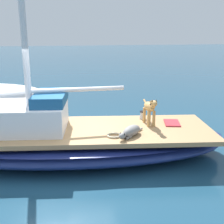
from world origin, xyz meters
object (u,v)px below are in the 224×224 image
(dog_tan, at_px, (150,108))
(deck_winch, at_px, (143,115))
(sailboat_main, at_px, (71,142))
(coiled_rope, at_px, (114,135))
(deck_towel, at_px, (172,123))
(dog_grey, at_px, (131,131))

(dog_tan, relative_size, deck_winch, 4.46)
(sailboat_main, bearing_deg, coiled_rope, -128.39)
(deck_winch, height_order, deck_towel, deck_winch)
(sailboat_main, bearing_deg, deck_towel, -92.57)
(dog_tan, height_order, dog_grey, dog_tan)
(deck_winch, relative_size, deck_towel, 0.38)
(coiled_rope, bearing_deg, sailboat_main, 51.61)
(sailboat_main, relative_size, dog_grey, 10.14)
(dog_tan, bearing_deg, deck_towel, -92.45)
(sailboat_main, xyz_separation_m, dog_tan, (-0.09, -1.91, 0.75))
(deck_towel, bearing_deg, dog_tan, 87.55)
(dog_tan, bearing_deg, sailboat_main, 87.39)
(sailboat_main, height_order, deck_towel, deck_towel)
(dog_grey, distance_m, coiled_rope, 0.37)
(sailboat_main, xyz_separation_m, deck_towel, (-0.11, -2.50, 0.34))
(dog_tan, distance_m, deck_towel, 0.71)
(deck_towel, bearing_deg, coiled_rope, 110.46)
(coiled_rope, bearing_deg, dog_grey, -98.25)
(coiled_rope, xyz_separation_m, deck_towel, (0.60, -1.60, -0.01))
(deck_winch, distance_m, deck_towel, 0.80)
(deck_winch, bearing_deg, deck_towel, -132.75)
(dog_tan, xyz_separation_m, deck_towel, (-0.02, -0.58, -0.41))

